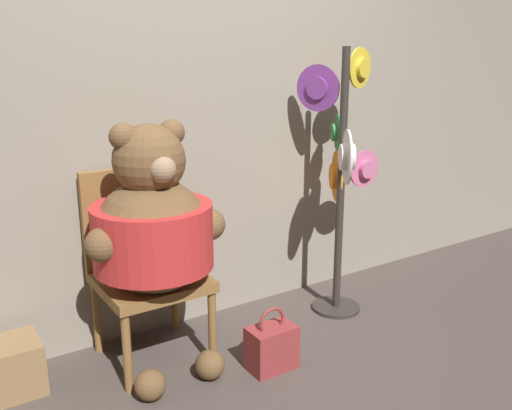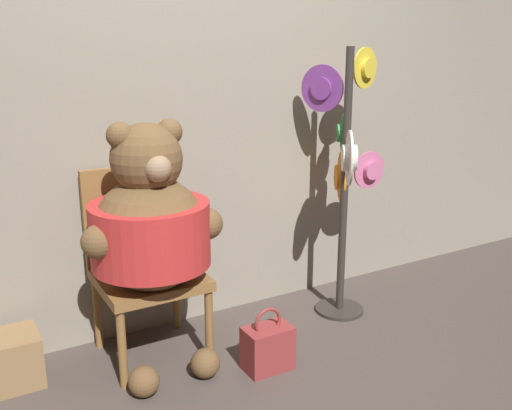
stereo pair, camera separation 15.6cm
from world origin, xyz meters
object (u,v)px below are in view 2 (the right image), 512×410
object	(u,v)px
handbag_on_ground	(268,347)
hat_display_rack	(346,169)
teddy_bear	(151,227)
chair	(143,258)

from	to	relation	value
handbag_on_ground	hat_display_rack	bearing A→B (deg)	25.89
teddy_bear	handbag_on_ground	size ratio (longest dim) A/B	3.73
chair	handbag_on_ground	size ratio (longest dim) A/B	2.92
chair	hat_display_rack	distance (m)	1.20
teddy_bear	hat_display_rack	world-z (taller)	hat_display_rack
teddy_bear	chair	bearing A→B (deg)	87.09
chair	teddy_bear	distance (m)	0.27
hat_display_rack	handbag_on_ground	world-z (taller)	hat_display_rack
handbag_on_ground	chair	bearing A→B (deg)	131.66
hat_display_rack	chair	bearing A→B (deg)	172.97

